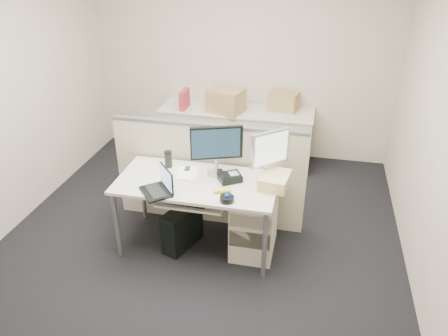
% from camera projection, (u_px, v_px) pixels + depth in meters
% --- Properties ---
extents(floor, '(4.00, 4.50, 0.01)m').
position_uv_depth(floor, '(199.00, 244.00, 4.42)').
color(floor, black).
rests_on(floor, ground).
extents(wall_back, '(4.00, 0.02, 2.70)m').
position_uv_depth(wall_back, '(242.00, 57.00, 5.72)').
color(wall_back, '#B9AD9B').
rests_on(wall_back, ground).
extents(wall_front, '(4.00, 0.02, 2.70)m').
position_uv_depth(wall_front, '(48.00, 312.00, 1.84)').
color(wall_front, '#B9AD9B').
rests_on(wall_front, ground).
extents(wall_right, '(0.02, 4.50, 2.70)m').
position_uv_depth(wall_right, '(442.00, 140.00, 3.40)').
color(wall_right, '#B9AD9B').
rests_on(wall_right, ground).
extents(desk, '(1.50, 0.75, 0.73)m').
position_uv_depth(desk, '(197.00, 187.00, 4.10)').
color(desk, silver).
rests_on(desk, floor).
extents(keyboard_tray, '(0.62, 0.32, 0.02)m').
position_uv_depth(keyboard_tray, '(192.00, 201.00, 3.97)').
color(keyboard_tray, silver).
rests_on(keyboard_tray, desk).
extents(drawer_pedestal, '(0.40, 0.55, 0.65)m').
position_uv_depth(drawer_pedestal, '(254.00, 221.00, 4.20)').
color(drawer_pedestal, '#B3A896').
rests_on(drawer_pedestal, floor).
extents(cubicle_partition, '(2.00, 0.06, 1.10)m').
position_uv_depth(cubicle_partition, '(209.00, 175.00, 4.54)').
color(cubicle_partition, '#BDB296').
rests_on(cubicle_partition, floor).
extents(back_counter, '(2.00, 0.60, 0.72)m').
position_uv_depth(back_counter, '(236.00, 136.00, 5.91)').
color(back_counter, '#B3A896').
rests_on(back_counter, floor).
extents(monitor_main, '(0.53, 0.34, 0.49)m').
position_uv_depth(monitor_main, '(217.00, 151.00, 4.08)').
color(monitor_main, black).
rests_on(monitor_main, desk).
extents(monitor_small, '(0.43, 0.41, 0.48)m').
position_uv_depth(monitor_small, '(270.00, 156.00, 3.99)').
color(monitor_small, '#B7B7BC').
rests_on(monitor_small, desk).
extents(laptop, '(0.36, 0.37, 0.22)m').
position_uv_depth(laptop, '(155.00, 182.00, 3.84)').
color(laptop, black).
rests_on(laptop, desk).
extents(trackball, '(0.16, 0.16, 0.05)m').
position_uv_depth(trackball, '(227.00, 199.00, 3.75)').
color(trackball, black).
rests_on(trackball, desk).
extents(desk_phone, '(0.26, 0.25, 0.06)m').
position_uv_depth(desk_phone, '(230.00, 177.00, 4.07)').
color(desk_phone, black).
rests_on(desk_phone, desk).
extents(paper_stack, '(0.24, 0.28, 0.01)m').
position_uv_depth(paper_stack, '(188.00, 173.00, 4.20)').
color(paper_stack, white).
rests_on(paper_stack, desk).
extents(sticky_pad, '(0.08, 0.08, 0.01)m').
position_uv_depth(sticky_pad, '(192.00, 180.00, 4.08)').
color(sticky_pad, '#FFF145').
rests_on(sticky_pad, desk).
extents(travel_mug, '(0.08, 0.08, 0.15)m').
position_uv_depth(travel_mug, '(168.00, 160.00, 4.29)').
color(travel_mug, black).
rests_on(travel_mug, desk).
extents(banana, '(0.18, 0.10, 0.04)m').
position_uv_depth(banana, '(222.00, 191.00, 3.88)').
color(banana, yellow).
rests_on(banana, desk).
extents(cellphone, '(0.06, 0.10, 0.01)m').
position_uv_depth(cellphone, '(187.00, 169.00, 4.27)').
color(cellphone, black).
rests_on(cellphone, desk).
extents(manila_folders, '(0.29, 0.35, 0.12)m').
position_uv_depth(manila_folders, '(275.00, 180.00, 3.96)').
color(manila_folders, '#F3D893').
rests_on(manila_folders, desk).
extents(keyboard, '(0.42, 0.16, 0.02)m').
position_uv_depth(keyboard, '(185.00, 201.00, 3.93)').
color(keyboard, black).
rests_on(keyboard, keyboard_tray).
extents(pc_tower_desk, '(0.33, 0.49, 0.42)m').
position_uv_depth(pc_tower_desk, '(182.00, 228.00, 4.30)').
color(pc_tower_desk, black).
rests_on(pc_tower_desk, floor).
extents(pc_tower_spare_dark, '(0.36, 0.51, 0.44)m').
position_uv_depth(pc_tower_spare_dark, '(156.00, 147.00, 5.92)').
color(pc_tower_spare_dark, black).
rests_on(pc_tower_spare_dark, floor).
extents(pc_tower_spare_silver, '(0.29, 0.43, 0.38)m').
position_uv_depth(pc_tower_spare_silver, '(149.00, 136.00, 6.32)').
color(pc_tower_spare_silver, '#B7B7BC').
rests_on(pc_tower_spare_silver, floor).
extents(cardboard_box_left, '(0.51, 0.44, 0.32)m').
position_uv_depth(cardboard_box_left, '(226.00, 101.00, 5.58)').
color(cardboard_box_left, tan).
rests_on(cardboard_box_left, back_counter).
extents(cardboard_box_right, '(0.41, 0.34, 0.26)m').
position_uv_depth(cardboard_box_right, '(284.00, 102.00, 5.67)').
color(cardboard_box_right, tan).
rests_on(cardboard_box_right, back_counter).
extents(red_binder, '(0.07, 0.28, 0.26)m').
position_uv_depth(red_binder, '(185.00, 100.00, 5.72)').
color(red_binder, '#A62935').
rests_on(red_binder, back_counter).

